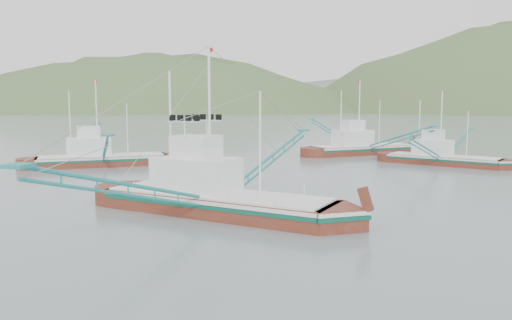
% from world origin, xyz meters
% --- Properties ---
extents(ground, '(1200.00, 1200.00, 0.00)m').
position_xyz_m(ground, '(0.00, 0.00, 0.00)').
color(ground, slate).
rests_on(ground, ground).
extents(main_boat, '(16.72, 28.76, 11.85)m').
position_xyz_m(main_boat, '(-1.86, 2.09, 2.21)').
color(main_boat, '#592112').
rests_on(main_boat, ground).
extents(bg_boat_right, '(13.22, 22.30, 9.46)m').
position_xyz_m(bg_boat_right, '(16.03, 33.51, 1.91)').
color(bg_boat_right, '#592112').
rests_on(bg_boat_right, ground).
extents(bg_boat_left, '(18.76, 23.89, 10.69)m').
position_xyz_m(bg_boat_left, '(-22.78, 22.81, 2.27)').
color(bg_boat_left, '#592112').
rests_on(bg_boat_left, ground).
extents(bg_boat_far, '(21.49, 24.38, 11.27)m').
position_xyz_m(bg_boat_far, '(6.13, 43.52, 2.41)').
color(bg_boat_far, '#592112').
rests_on(bg_boat_far, ground).
extents(headland_left, '(448.00, 308.00, 210.00)m').
position_xyz_m(headland_left, '(-180.00, 360.00, 0.00)').
color(headland_left, '#435D30').
rests_on(headland_left, ground).
extents(ridge_distant, '(960.00, 400.00, 240.00)m').
position_xyz_m(ridge_distant, '(30.00, 560.00, 0.00)').
color(ridge_distant, slate).
rests_on(ridge_distant, ground).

